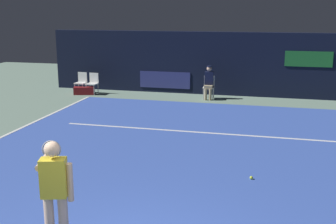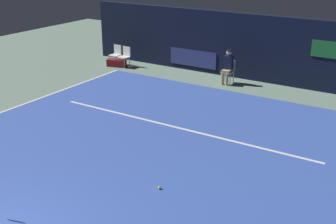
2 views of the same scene
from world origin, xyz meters
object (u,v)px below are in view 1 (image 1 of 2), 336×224
at_px(line_judge_on_chair, 209,82).
at_px(courtside_chair_near, 81,81).
at_px(tennis_ball, 251,178).
at_px(equipment_bag, 84,91).
at_px(tennis_player, 55,191).
at_px(courtside_chair_far, 93,82).

distance_m(line_judge_on_chair, courtside_chair_near, 5.46).
distance_m(tennis_ball, equipment_bag, 10.69).
distance_m(tennis_player, tennis_ball, 4.48).
relative_size(courtside_chair_far, tennis_ball, 12.94).
bearing_deg(equipment_bag, courtside_chair_far, 20.47).
xyz_separation_m(courtside_chair_near, equipment_bag, (0.24, -0.28, -0.34)).
bearing_deg(equipment_bag, courtside_chair_near, 116.62).
relative_size(tennis_ball, equipment_bag, 0.08).
bearing_deg(tennis_ball, courtside_chair_far, 131.63).
height_order(line_judge_on_chair, courtside_chair_far, line_judge_on_chair).
xyz_separation_m(courtside_chair_near, courtside_chair_far, (0.55, -0.06, 0.00)).
height_order(tennis_player, equipment_bag, tennis_player).
distance_m(tennis_player, courtside_chair_near, 12.61).
distance_m(courtside_chair_near, courtside_chair_far, 0.56).
bearing_deg(tennis_player, tennis_ball, 53.84).
distance_m(line_judge_on_chair, courtside_chair_far, 4.91).
bearing_deg(courtside_chair_far, equipment_bag, -145.30).
distance_m(tennis_player, line_judge_on_chair, 11.63).
bearing_deg(courtside_chair_near, courtside_chair_far, -6.59).
relative_size(tennis_player, line_judge_on_chair, 1.31).
distance_m(tennis_player, courtside_chair_far, 12.34).
height_order(line_judge_on_chair, tennis_ball, line_judge_on_chair).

